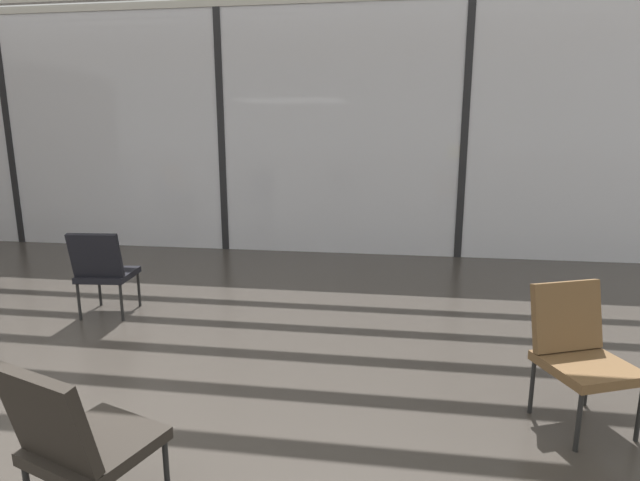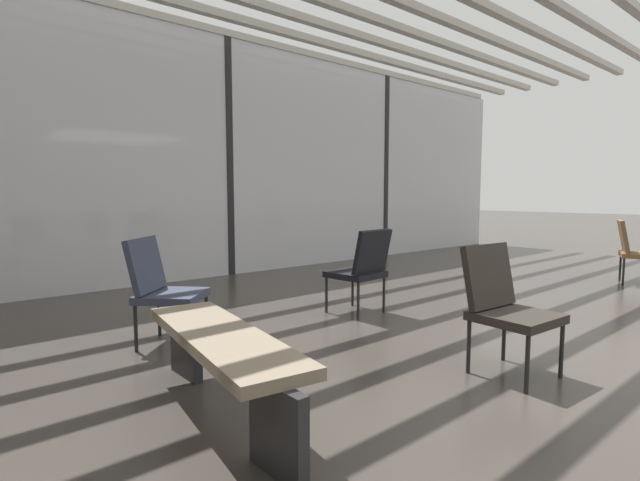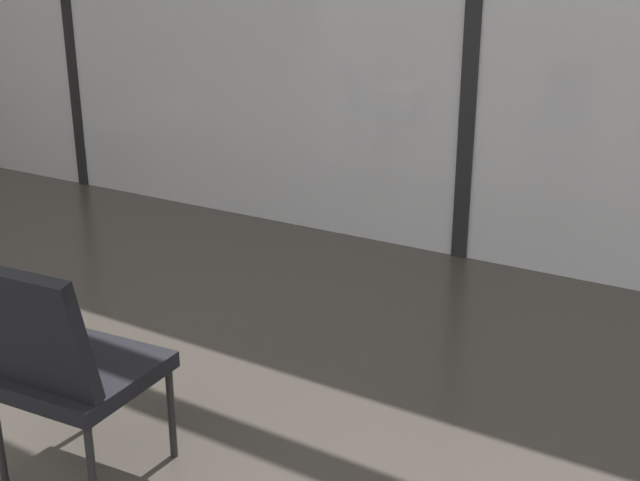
{
  "view_description": "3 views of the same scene",
  "coord_description": "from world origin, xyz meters",
  "px_view_note": "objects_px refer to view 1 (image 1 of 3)",
  "views": [
    {
      "loc": [
        2.57,
        -2.22,
        1.81
      ],
      "look_at": [
        1.84,
        2.74,
        0.71
      ],
      "focal_mm": 28.51,
      "sensor_mm": 36.0,
      "label": 1
    },
    {
      "loc": [
        -3.64,
        -1.12,
        1.21
      ],
      "look_at": [
        0.39,
        3.56,
        0.61
      ],
      "focal_mm": 26.59,
      "sensor_mm": 36.0,
      "label": 2
    },
    {
      "loc": [
        1.77,
        0.67,
        1.71
      ],
      "look_at": [
        0.26,
        3.07,
        0.75
      ],
      "focal_mm": 43.81,
      "sensor_mm": 36.0,
      "label": 3
    }
  ],
  "objects_px": {
    "lounge_chair_0": "(77,437)",
    "lounge_chair_2": "(103,268)",
    "parked_airplane": "(351,120)",
    "lounge_chair_4": "(578,347)"
  },
  "relations": [
    {
      "from": "parked_airplane",
      "to": "lounge_chair_0",
      "type": "xyz_separation_m",
      "value": [
        -0.21,
        -11.15,
        -1.54
      ]
    },
    {
      "from": "lounge_chair_0",
      "to": "lounge_chair_4",
      "type": "height_order",
      "value": "same"
    },
    {
      "from": "lounge_chair_0",
      "to": "parked_airplane",
      "type": "bearing_deg",
      "value": -72.18
    },
    {
      "from": "parked_airplane",
      "to": "lounge_chair_2",
      "type": "distance_m",
      "value": 8.84
    },
    {
      "from": "parked_airplane",
      "to": "lounge_chair_0",
      "type": "relative_size",
      "value": 12.72
    },
    {
      "from": "lounge_chair_0",
      "to": "lounge_chair_2",
      "type": "distance_m",
      "value": 2.98
    },
    {
      "from": "parked_airplane",
      "to": "lounge_chair_4",
      "type": "xyz_separation_m",
      "value": [
        2.3,
        -9.82,
        -1.54
      ]
    },
    {
      "from": "lounge_chair_0",
      "to": "lounge_chair_2",
      "type": "height_order",
      "value": "same"
    },
    {
      "from": "parked_airplane",
      "to": "lounge_chair_4",
      "type": "height_order",
      "value": "parked_airplane"
    },
    {
      "from": "parked_airplane",
      "to": "lounge_chair_2",
      "type": "xyz_separation_m",
      "value": [
        -1.65,
        -8.55,
        -1.54
      ]
    }
  ]
}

